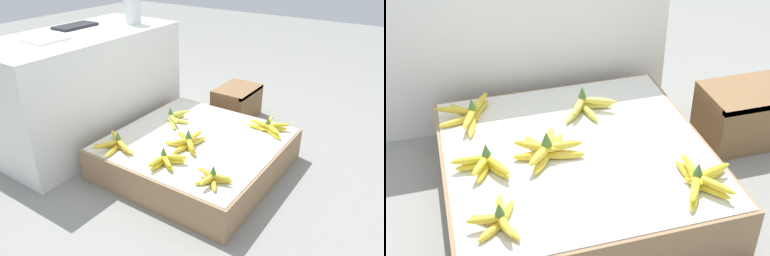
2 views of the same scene
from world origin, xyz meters
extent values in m
plane|color=gray|center=(0.00, 0.00, 0.00)|extent=(10.00, 10.00, 0.00)
cube|color=#997551|center=(0.00, 0.00, 0.10)|extent=(0.93, 0.92, 0.19)
cube|color=silver|center=(0.00, 0.00, 0.19)|extent=(0.90, 0.89, 0.00)
cube|color=white|center=(-0.06, 0.83, 0.35)|extent=(1.25, 0.60, 0.71)
cube|color=olive|center=(0.77, 0.15, 0.12)|extent=(0.36, 0.26, 0.24)
cube|color=brown|center=(0.77, 0.03, 0.22)|extent=(0.36, 0.02, 0.02)
ellipsoid|color=gold|center=(-0.29, -0.27, 0.21)|extent=(0.08, 0.11, 0.03)
ellipsoid|color=gold|center=(-0.35, -0.28, 0.21)|extent=(0.11, 0.09, 0.03)
ellipsoid|color=gold|center=(-0.34, -0.32, 0.21)|extent=(0.11, 0.09, 0.03)
ellipsoid|color=gold|center=(-0.30, -0.33, 0.21)|extent=(0.08, 0.12, 0.03)
ellipsoid|color=gold|center=(-0.31, -0.27, 0.23)|extent=(0.04, 0.12, 0.03)
ellipsoid|color=gold|center=(-0.36, -0.30, 0.23)|extent=(0.12, 0.03, 0.03)
ellipsoid|color=gold|center=(-0.31, -0.33, 0.23)|extent=(0.05, 0.12, 0.03)
cone|color=#4C7533|center=(-0.31, -0.30, 0.27)|extent=(0.03, 0.03, 0.04)
ellipsoid|color=yellow|center=(0.29, -0.34, 0.21)|extent=(0.11, 0.15, 0.03)
ellipsoid|color=yellow|center=(0.34, -0.33, 0.21)|extent=(0.12, 0.15, 0.03)
ellipsoid|color=yellow|center=(0.37, -0.28, 0.21)|extent=(0.16, 0.08, 0.03)
ellipsoid|color=yellow|center=(0.31, -0.25, 0.21)|extent=(0.04, 0.17, 0.03)
ellipsoid|color=yellow|center=(0.29, -0.33, 0.23)|extent=(0.11, 0.15, 0.03)
ellipsoid|color=yellow|center=(0.34, -0.34, 0.23)|extent=(0.12, 0.15, 0.03)
ellipsoid|color=yellow|center=(0.37, -0.28, 0.23)|extent=(0.17, 0.06, 0.03)
ellipsoid|color=yellow|center=(0.32, -0.25, 0.23)|extent=(0.04, 0.16, 0.03)
cone|color=#4C7533|center=(0.31, -0.30, 0.27)|extent=(0.03, 0.03, 0.04)
ellipsoid|color=yellow|center=(-0.36, -0.01, 0.21)|extent=(0.13, 0.03, 0.03)
ellipsoid|color=yellow|center=(-0.33, -0.04, 0.21)|extent=(0.08, 0.13, 0.03)
ellipsoid|color=yellow|center=(-0.29, -0.05, 0.21)|extent=(0.09, 0.12, 0.03)
ellipsoid|color=yellow|center=(-0.37, -0.01, 0.23)|extent=(0.13, 0.03, 0.03)
ellipsoid|color=yellow|center=(-0.33, -0.04, 0.23)|extent=(0.09, 0.12, 0.03)
ellipsoid|color=yellow|center=(-0.28, -0.06, 0.23)|extent=(0.08, 0.12, 0.03)
cone|color=#4C7533|center=(-0.31, -0.01, 0.27)|extent=(0.03, 0.03, 0.04)
ellipsoid|color=gold|center=(-0.06, -0.03, 0.21)|extent=(0.16, 0.07, 0.03)
ellipsoid|color=gold|center=(-0.08, 0.02, 0.21)|extent=(0.12, 0.14, 0.03)
ellipsoid|color=gold|center=(-0.13, 0.03, 0.21)|extent=(0.09, 0.15, 0.03)
ellipsoid|color=gold|center=(-0.15, -0.01, 0.21)|extent=(0.16, 0.06, 0.03)
ellipsoid|color=gold|center=(-0.13, -0.05, 0.21)|extent=(0.12, 0.14, 0.03)
ellipsoid|color=gold|center=(-0.06, -0.02, 0.24)|extent=(0.16, 0.04, 0.03)
ellipsoid|color=gold|center=(-0.09, 0.02, 0.24)|extent=(0.09, 0.15, 0.03)
ellipsoid|color=gold|center=(-0.15, 0.00, 0.24)|extent=(0.15, 0.11, 0.03)
ellipsoid|color=gold|center=(-0.13, -0.04, 0.24)|extent=(0.13, 0.13, 0.03)
cone|color=#4C7533|center=(-0.11, -0.02, 0.28)|extent=(0.04, 0.04, 0.05)
ellipsoid|color=gold|center=(-0.30, 0.33, 0.21)|extent=(0.11, 0.15, 0.03)
ellipsoid|color=gold|center=(-0.35, 0.34, 0.21)|extent=(0.11, 0.15, 0.03)
ellipsoid|color=gold|center=(-0.37, 0.28, 0.21)|extent=(0.17, 0.06, 0.03)
ellipsoid|color=gold|center=(-0.33, 0.24, 0.21)|extent=(0.06, 0.17, 0.03)
ellipsoid|color=gold|center=(-0.29, 0.34, 0.23)|extent=(0.11, 0.16, 0.03)
ellipsoid|color=gold|center=(-0.38, 0.32, 0.23)|extent=(0.16, 0.09, 0.03)
ellipsoid|color=gold|center=(-0.34, 0.26, 0.23)|extent=(0.09, 0.16, 0.03)
cone|color=#4C7533|center=(-0.32, 0.30, 0.27)|extent=(0.03, 0.03, 0.04)
ellipsoid|color=#DBCC4C|center=(0.05, 0.21, 0.21)|extent=(0.12, 0.12, 0.03)
ellipsoid|color=#DBCC4C|center=(0.11, 0.21, 0.21)|extent=(0.06, 0.15, 0.03)
ellipsoid|color=#DBCC4C|center=(0.15, 0.25, 0.21)|extent=(0.15, 0.06, 0.03)
ellipsoid|color=#DBCC4C|center=(0.08, 0.23, 0.24)|extent=(0.10, 0.14, 0.03)
ellipsoid|color=#DBCC4C|center=(0.15, 0.23, 0.24)|extent=(0.14, 0.08, 0.03)
cone|color=#4C7533|center=(0.10, 0.26, 0.27)|extent=(0.03, 0.03, 0.04)
cylinder|color=silver|center=(0.33, 0.73, 0.81)|extent=(0.11, 0.11, 0.20)
cube|color=white|center=(-0.29, 0.83, 0.72)|extent=(0.22, 0.21, 0.02)
cube|color=#232328|center=(0.03, 0.96, 0.72)|extent=(0.27, 0.14, 0.02)
camera|label=1|loc=(-1.57, -1.04, 1.21)|focal=35.00mm
camera|label=2|loc=(-0.41, -1.45, 1.31)|focal=50.00mm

